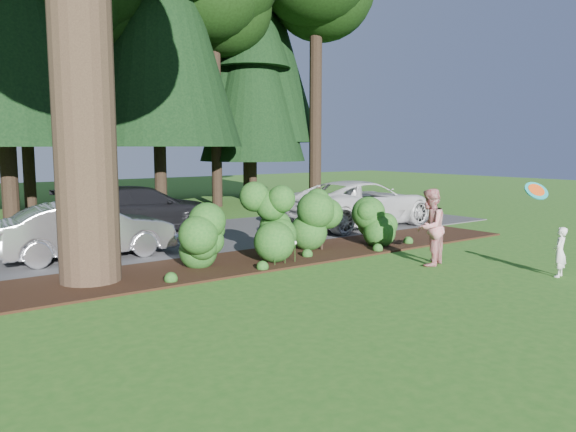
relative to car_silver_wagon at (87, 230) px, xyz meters
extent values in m
plane|color=#28601B|center=(3.87, -5.97, -0.74)|extent=(80.00, 80.00, 0.00)
cube|color=black|center=(3.87, -2.72, -0.72)|extent=(16.00, 2.50, 0.05)
cube|color=#38383A|center=(3.87, 1.53, -0.73)|extent=(22.00, 6.00, 0.03)
sphere|color=#174B17|center=(1.87, -2.77, -0.08)|extent=(1.08, 1.08, 1.08)
cylinder|color=black|center=(1.87, -2.77, -0.59)|extent=(0.08, 0.08, 0.30)
sphere|color=#174B17|center=(3.67, -2.97, 0.19)|extent=(1.35, 1.35, 1.35)
cylinder|color=black|center=(3.67, -2.97, -0.59)|extent=(0.08, 0.08, 0.30)
sphere|color=#174B17|center=(5.47, -2.67, 0.08)|extent=(1.26, 1.26, 1.26)
cylinder|color=black|center=(5.47, -2.67, -0.59)|extent=(0.08, 0.08, 0.30)
sphere|color=#174B17|center=(7.27, -2.87, -0.03)|extent=(1.17, 1.17, 1.17)
cylinder|color=black|center=(7.27, -2.87, -0.59)|extent=(0.08, 0.08, 0.30)
cylinder|color=#174B17|center=(3.27, -3.57, -0.49)|extent=(0.01, 0.01, 0.50)
sphere|color=white|center=(3.27, -3.57, -0.22)|extent=(0.09, 0.09, 0.09)
cylinder|color=#174B17|center=(3.57, -3.57, -0.49)|extent=(0.01, 0.01, 0.50)
sphere|color=white|center=(3.57, -3.57, -0.22)|extent=(0.09, 0.09, 0.09)
cylinder|color=#174B17|center=(3.87, -3.57, -0.49)|extent=(0.01, 0.01, 0.50)
sphere|color=white|center=(3.87, -3.57, -0.22)|extent=(0.09, 0.09, 0.09)
cylinder|color=black|center=(-0.13, 9.03, 4.51)|extent=(0.50, 0.50, 10.50)
cylinder|color=black|center=(2.87, 7.53, 3.63)|extent=(0.50, 0.50, 8.75)
cylinder|color=black|center=(5.87, 8.53, 4.86)|extent=(0.50, 0.50, 11.20)
cone|color=black|center=(5.87, 8.53, 8.06)|extent=(7.04, 7.04, 12.00)
cylinder|color=black|center=(8.87, 9.53, 3.98)|extent=(0.50, 0.50, 9.45)
cylinder|color=black|center=(11.37, 8.03, 4.68)|extent=(0.50, 0.50, 10.85)
cone|color=black|center=(11.37, 8.03, 7.78)|extent=(6.82, 6.82, 11.62)
cylinder|color=black|center=(13.87, 10.03, 4.16)|extent=(0.50, 0.50, 9.80)
cylinder|color=black|center=(1.37, 12.03, 4.51)|extent=(0.50, 0.50, 10.50)
cone|color=black|center=(1.37, 12.03, 7.51)|extent=(6.60, 6.60, 11.25)
cylinder|color=black|center=(7.37, 13.03, 5.21)|extent=(0.50, 0.50, 11.90)
cone|color=black|center=(7.37, 13.03, 8.61)|extent=(7.48, 7.48, 12.75)
cylinder|color=black|center=(12.37, 12.53, 4.33)|extent=(0.50, 0.50, 10.15)
cone|color=black|center=(12.37, 12.53, 7.23)|extent=(6.38, 6.38, 10.88)
imported|color=#ACACB1|center=(0.00, 0.00, 0.00)|extent=(4.37, 1.69, 1.42)
imported|color=silver|center=(9.64, 0.14, 0.10)|extent=(5.89, 2.87, 1.61)
imported|color=black|center=(2.76, 3.29, 0.06)|extent=(5.33, 2.26, 1.53)
imported|color=white|center=(7.69, -8.10, -0.19)|extent=(0.46, 0.37, 1.10)
imported|color=#B21725|center=(6.37, -5.60, 0.18)|extent=(1.09, 0.98, 1.85)
cylinder|color=teal|center=(6.34, -8.25, 1.22)|extent=(0.55, 0.39, 0.45)
cylinder|color=#E74E13|center=(6.34, -8.25, 1.24)|extent=(0.38, 0.27, 0.32)
camera|label=1|loc=(-4.24, -14.24, 2.10)|focal=35.00mm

